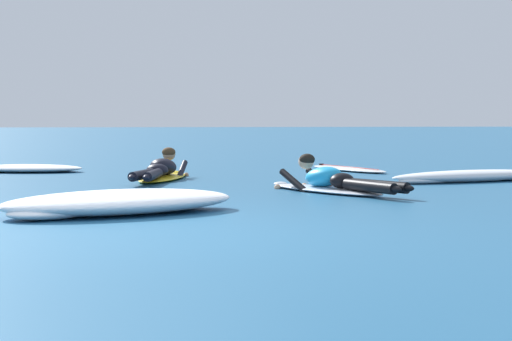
# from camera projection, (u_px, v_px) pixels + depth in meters

# --- Properties ---
(ground_plane) EXTENTS (120.00, 120.00, 0.00)m
(ground_plane) POSITION_uv_depth(u_px,v_px,m) (141.00, 166.00, 17.36)
(ground_plane) COLOR #235B84
(surfer_near) EXTENTS (1.57, 2.42, 0.54)m
(surfer_near) POSITION_uv_depth(u_px,v_px,m) (332.00, 182.00, 11.31)
(surfer_near) COLOR silver
(surfer_near) RESTS_ON ground
(surfer_far) EXTENTS (1.06, 2.62, 0.53)m
(surfer_far) POSITION_uv_depth(u_px,v_px,m) (161.00, 171.00, 13.53)
(surfer_far) COLOR yellow
(surfer_far) RESTS_ON ground
(drifting_surfboard) EXTENTS (1.30, 2.27, 0.16)m
(drifting_surfboard) POSITION_uv_depth(u_px,v_px,m) (348.00, 169.00, 15.88)
(drifting_surfboard) COLOR white
(drifting_surfboard) RESTS_ON ground
(whitewater_front) EXTENTS (2.11, 1.22, 0.14)m
(whitewater_front) POSITION_uv_depth(u_px,v_px,m) (27.00, 168.00, 15.48)
(whitewater_front) COLOR white
(whitewater_front) RESTS_ON ground
(whitewater_mid_left) EXTENTS (2.85, 1.27, 0.18)m
(whitewater_mid_left) POSITION_uv_depth(u_px,v_px,m) (472.00, 176.00, 13.22)
(whitewater_mid_left) COLOR white
(whitewater_mid_left) RESTS_ON ground
(whitewater_back) EXTENTS (2.69, 1.91, 0.25)m
(whitewater_back) POSITION_uv_depth(u_px,v_px,m) (120.00, 203.00, 8.88)
(whitewater_back) COLOR white
(whitewater_back) RESTS_ON ground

